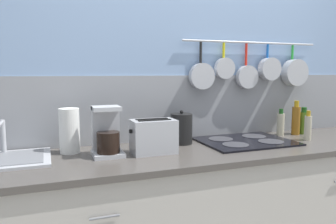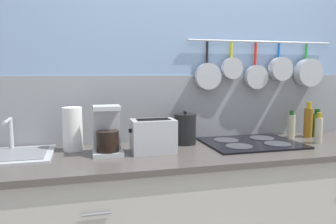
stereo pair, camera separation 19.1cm
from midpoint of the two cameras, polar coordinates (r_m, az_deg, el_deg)
The scene contains 13 objects.
wall_back at distance 2.35m, azimuth 1.50°, elevation 3.98°, with size 7.20×0.16×2.60m.
cabinet_base at distance 2.23m, azimuth 5.09°, elevation -18.43°, with size 2.95×0.64×0.89m.
countertop at distance 2.07m, azimuth 5.24°, elevation -6.76°, with size 2.99×0.66×0.03m.
sink_basin at distance 2.01m, azimuth -29.56°, elevation -7.09°, with size 0.50×0.40×0.20m.
paper_towel_roll at distance 2.03m, azimuth -19.42°, elevation -3.11°, with size 0.12×0.12×0.26m.
coffee_maker at distance 1.91m, azimuth -13.46°, elevation -3.97°, with size 0.17×0.18×0.28m.
toaster at distance 1.92m, azimuth -5.41°, elevation -4.27°, with size 0.27×0.16×0.20m.
kettle at distance 2.16m, azimuth -0.17°, elevation -2.94°, with size 0.14×0.14×0.22m.
cooktop at distance 2.27m, azimuth 10.98°, elevation -5.02°, with size 0.60×0.48×0.01m.
bottle_sesame_oil at distance 2.55m, azimuth 17.04°, elevation -1.98°, with size 0.05×0.05×0.20m.
bottle_hot_sauce at distance 2.44m, azimuth 21.15°, elevation -2.50°, with size 0.05×0.05×0.21m.
bottle_dish_soap at distance 2.62m, azimuth 19.48°, elevation -1.29°, with size 0.06×0.06×0.26m.
bottle_olive_oil at distance 2.68m, azimuth 20.67°, elevation -1.66°, with size 0.07×0.07×0.20m.
Camera 1 is at (-0.97, -1.78, 1.40)m, focal length 35.00 mm.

